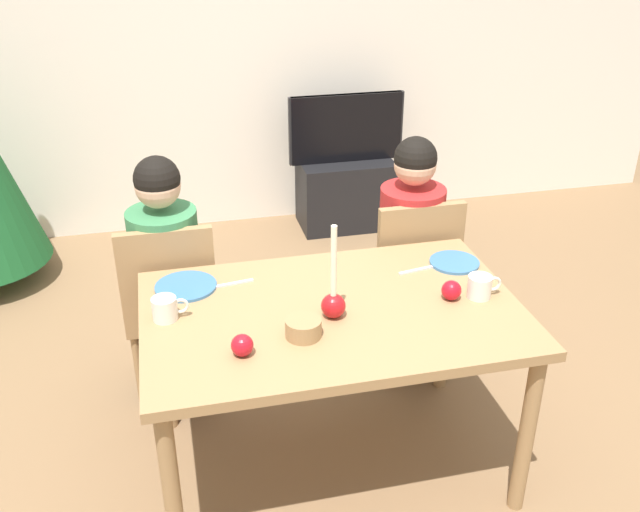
{
  "coord_description": "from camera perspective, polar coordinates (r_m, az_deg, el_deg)",
  "views": [
    {
      "loc": [
        -0.56,
        -2.17,
        2.12
      ],
      "look_at": [
        0.0,
        0.2,
        0.87
      ],
      "focal_mm": 39.72,
      "sensor_mm": 36.0,
      "label": 1
    }
  ],
  "objects": [
    {
      "name": "dining_table",
      "position": [
        2.67,
        0.99,
        -5.8
      ],
      "size": [
        1.4,
        0.9,
        0.75
      ],
      "color": "#99754C",
      "rests_on": "ground"
    },
    {
      "name": "plate_right",
      "position": [
        2.99,
        10.78,
        -0.51
      ],
      "size": [
        0.21,
        0.21,
        0.01
      ],
      "primitive_type": "cylinder",
      "color": "teal",
      "rests_on": "dining_table"
    },
    {
      "name": "mug_left",
      "position": [
        2.6,
        -12.34,
        -4.16
      ],
      "size": [
        0.13,
        0.09,
        0.09
      ],
      "color": "silver",
      "rests_on": "dining_table"
    },
    {
      "name": "candle_centerpiece",
      "position": [
        2.54,
        1.09,
        -3.5
      ],
      "size": [
        0.09,
        0.09,
        0.36
      ],
      "color": "red",
      "rests_on": "dining_table"
    },
    {
      "name": "apple_near_candle",
      "position": [
        2.37,
        -6.29,
        -7.16
      ],
      "size": [
        0.08,
        0.08,
        0.08
      ],
      "primitive_type": "sphere",
      "color": "red",
      "rests_on": "dining_table"
    },
    {
      "name": "bowl_walnuts",
      "position": [
        2.46,
        -1.35,
        -5.82
      ],
      "size": [
        0.13,
        0.13,
        0.07
      ],
      "primitive_type": "cylinder",
      "color": "#99754C",
      "rests_on": "dining_table"
    },
    {
      "name": "person_right_child",
      "position": [
        3.39,
        7.19,
        -0.26
      ],
      "size": [
        0.3,
        0.3,
        1.17
      ],
      "color": "#33384C",
      "rests_on": "ground"
    },
    {
      "name": "plate_left",
      "position": [
        2.81,
        -10.76,
        -2.42
      ],
      "size": [
        0.24,
        0.24,
        0.01
      ],
      "primitive_type": "cylinder",
      "color": "teal",
      "rests_on": "dining_table"
    },
    {
      "name": "tv",
      "position": [
        4.85,
        2.14,
        10.26
      ],
      "size": [
        0.79,
        0.05,
        0.46
      ],
      "color": "black",
      "rests_on": "tv_stand"
    },
    {
      "name": "tv_stand",
      "position": [
        5.0,
        2.05,
        5.1
      ],
      "size": [
        0.64,
        0.4,
        0.48
      ],
      "primitive_type": "cube",
      "color": "black",
      "rests_on": "ground"
    },
    {
      "name": "back_wall",
      "position": [
        4.87,
        -6.79,
        17.32
      ],
      "size": [
        6.4,
        0.1,
        2.6
      ],
      "primitive_type": "cube",
      "color": "silver",
      "rests_on": "ground"
    },
    {
      "name": "chair_right",
      "position": [
        3.39,
        7.31,
        -1.37
      ],
      "size": [
        0.4,
        0.4,
        0.9
      ],
      "color": "#99754C",
      "rests_on": "ground"
    },
    {
      "name": "ground_plane",
      "position": [
        3.08,
        0.89,
        -16.25
      ],
      "size": [
        7.68,
        7.68,
        0.0
      ],
      "primitive_type": "plane",
      "color": "brown"
    },
    {
      "name": "chair_left",
      "position": [
        3.21,
        -11.96,
        -3.55
      ],
      "size": [
        0.4,
        0.4,
        0.9
      ],
      "color": "#99754C",
      "rests_on": "ground"
    },
    {
      "name": "fork_left",
      "position": [
        2.8,
        -7.17,
        -2.25
      ],
      "size": [
        0.18,
        0.04,
        0.01
      ],
      "primitive_type": "cube",
      "rotation": [
        0.0,
        0.0,
        0.14
      ],
      "color": "silver",
      "rests_on": "dining_table"
    },
    {
      "name": "person_left_child",
      "position": [
        3.21,
        -12.08,
        -2.37
      ],
      "size": [
        0.3,
        0.3,
        1.17
      ],
      "color": "#33384C",
      "rests_on": "ground"
    },
    {
      "name": "apple_by_left_plate",
      "position": [
        2.71,
        10.54,
        -2.73
      ],
      "size": [
        0.08,
        0.08,
        0.08
      ],
      "primitive_type": "sphere",
      "color": "red",
      "rests_on": "dining_table"
    },
    {
      "name": "fork_right",
      "position": [
        2.91,
        7.95,
        -1.1
      ],
      "size": [
        0.18,
        0.05,
        0.01
      ],
      "primitive_type": "cube",
      "rotation": [
        0.0,
        0.0,
        0.18
      ],
      "color": "silver",
      "rests_on": "dining_table"
    },
    {
      "name": "mug_right",
      "position": [
        2.75,
        12.79,
        -2.41
      ],
      "size": [
        0.13,
        0.09,
        0.09
      ],
      "color": "silver",
      "rests_on": "dining_table"
    }
  ]
}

